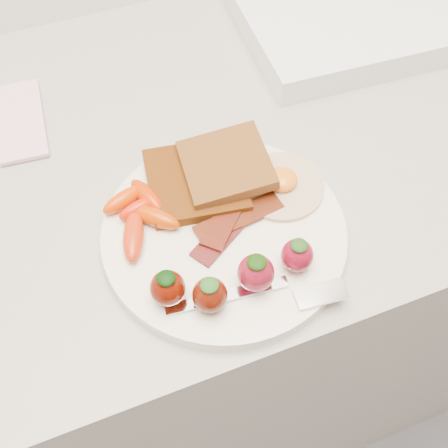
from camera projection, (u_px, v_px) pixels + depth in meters
name	position (u px, v px, depth m)	size (l,w,h in m)	color
counter	(183.00, 305.00, 1.08)	(2.00, 0.60, 0.90)	gray
plate	(224.00, 234.00, 0.62)	(0.27, 0.27, 0.02)	white
toast_lower	(196.00, 181.00, 0.64)	(0.11, 0.11, 0.01)	black
toast_upper	(226.00, 165.00, 0.64)	(0.10, 0.10, 0.01)	#502611
fried_egg	(281.00, 184.00, 0.64)	(0.12, 0.12, 0.02)	#EFEBCC
bacon_strips	(232.00, 219.00, 0.62)	(0.12, 0.10, 0.01)	#450809
baby_carrots	(140.00, 213.00, 0.61)	(0.08, 0.11, 0.02)	red
strawberries	(232.00, 278.00, 0.56)	(0.17, 0.06, 0.05)	#500C01
fork	(270.00, 295.00, 0.57)	(0.18, 0.06, 0.00)	silver
notepad	(5.00, 123.00, 0.72)	(0.10, 0.14, 0.01)	beige
appliance	(346.00, 20.00, 0.82)	(0.30, 0.24, 0.04)	white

